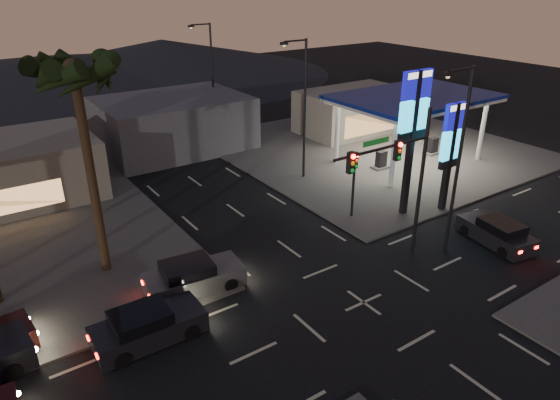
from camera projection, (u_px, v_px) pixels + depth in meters
ground at (364, 302)px, 23.16m from camera, size 140.00×140.00×0.00m
corner_lot_ne at (372, 148)px, 43.37m from camera, size 24.00×24.00×0.12m
gas_station at (414, 100)px, 38.29m from camera, size 12.20×8.20×5.47m
convenience_store at (352, 111)px, 47.35m from camera, size 10.00×6.00×4.00m
pylon_sign_tall at (414, 115)px, 29.01m from camera, size 2.20×0.35×9.00m
pylon_sign_short at (451, 141)px, 30.26m from camera, size 1.60×0.35×7.00m
traffic_signal_mast at (400, 168)px, 24.41m from camera, size 6.10×0.39×8.00m
pedestal_signal at (354, 174)px, 30.01m from camera, size 0.32×0.39×4.30m
streetlight_near at (458, 153)px, 25.03m from camera, size 2.14×0.25×10.00m
streetlight_mid at (303, 102)px, 34.79m from camera, size 2.14×0.25×10.00m
streetlight_far at (210, 72)px, 45.30m from camera, size 2.14×0.25×10.00m
palm_a at (76, 87)px, 21.75m from camera, size 4.41×4.41×10.86m
building_far_mid at (173, 123)px, 42.79m from camera, size 12.00×9.00×4.40m
hill_right at (163, 57)px, 74.87m from camera, size 50.00×50.00×5.00m
hill_center at (58, 70)px, 67.36m from camera, size 60.00×60.00×4.00m
car_lane_a_front at (147, 327)px, 20.48m from camera, size 4.71×2.01×1.53m
car_lane_b_front at (193, 277)px, 23.80m from camera, size 4.93×2.43×1.56m
suv_station at (497, 233)px, 27.94m from camera, size 2.53×4.62×1.47m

